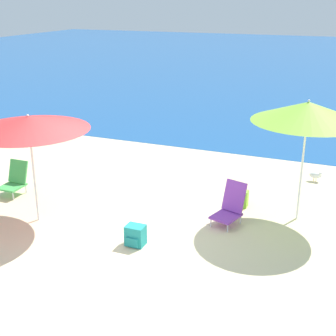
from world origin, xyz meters
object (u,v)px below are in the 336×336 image
object	(u,v)px
beach_umbrella_lime	(308,112)
backpack_lime	(241,199)
beach_chair_purple	(230,206)
backpack_teal	(135,236)
seagull	(316,175)
beach_umbrella_red	(29,123)
beach_chair_green	(15,179)

from	to	relation	value
beach_umbrella_lime	backpack_lime	size ratio (longest dim) A/B	6.76
beach_chair_purple	backpack_teal	distance (m)	1.84
backpack_lime	backpack_teal	size ratio (longest dim) A/B	0.95
beach_umbrella_lime	seagull	size ratio (longest dim) A/B	8.24
beach_umbrella_red	seagull	world-z (taller)	beach_umbrella_red
beach_umbrella_lime	beach_chair_purple	size ratio (longest dim) A/B	2.97
beach_chair_green	backpack_teal	size ratio (longest dim) A/B	1.95
beach_chair_purple	beach_chair_green	size ratio (longest dim) A/B	1.11
seagull	backpack_lime	bearing A→B (deg)	-122.34
beach_umbrella_lime	beach_chair_green	size ratio (longest dim) A/B	3.30
beach_chair_green	seagull	xyz separation A→B (m)	(5.69, 3.02, -0.17)
beach_umbrella_red	beach_chair_green	world-z (taller)	beach_umbrella_red
backpack_lime	beach_chair_green	bearing A→B (deg)	-166.06
beach_chair_purple	backpack_lime	distance (m)	0.77
beach_chair_green	backpack_teal	world-z (taller)	beach_chair_green
backpack_lime	seagull	bearing A→B (deg)	57.66
beach_umbrella_red	beach_chair_purple	size ratio (longest dim) A/B	2.79
beach_umbrella_red	backpack_lime	world-z (taller)	beach_umbrella_red
backpack_lime	backpack_teal	distance (m)	2.46
beach_chair_purple	backpack_lime	size ratio (longest dim) A/B	2.28
backpack_teal	beach_umbrella_red	bearing A→B (deg)	175.54
beach_umbrella_red	beach_chair_purple	xyz separation A→B (m)	(3.27, 1.21, -1.50)
beach_umbrella_lime	beach_chair_purple	distance (m)	2.10
beach_umbrella_lime	backpack_lime	xyz separation A→B (m)	(-1.08, 0.14, -1.84)
beach_umbrella_red	backpack_teal	xyz separation A→B (m)	(2.04, -0.16, -1.65)
beach_umbrella_red	beach_chair_green	xyz separation A→B (m)	(-1.19, 0.85, -1.51)
backpack_teal	seagull	bearing A→B (deg)	58.67
beach_umbrella_lime	seagull	bearing A→B (deg)	86.44
beach_umbrella_red	backpack_teal	distance (m)	2.63
beach_chair_purple	beach_umbrella_lime	bearing A→B (deg)	46.00
beach_chair_green	backpack_lime	distance (m)	4.61
beach_chair_purple	seagull	bearing A→B (deg)	81.96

